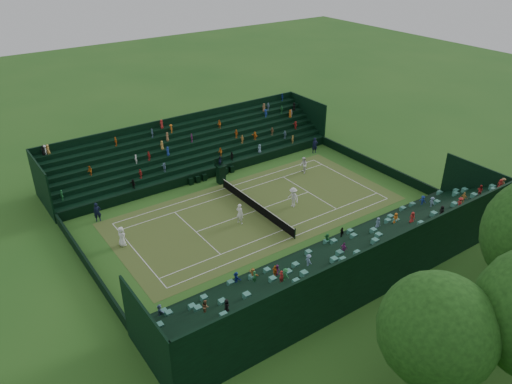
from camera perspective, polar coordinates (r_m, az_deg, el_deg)
ground at (r=46.79m, az=0.00°, el=-2.16°), size 160.00×160.00×0.00m
court_surface at (r=46.79m, az=0.00°, el=-2.15°), size 12.97×26.77×0.01m
perimeter_wall_north at (r=56.15m, az=13.42°, el=3.07°), size 17.17×0.20×1.00m
perimeter_wall_south at (r=41.04m, az=-18.67°, el=-7.91°), size 17.17×0.20×1.00m
perimeter_wall_east at (r=40.96m, az=6.87°, el=-6.48°), size 0.20×31.77×1.00m
perimeter_wall_west at (r=52.90m, az=-5.28°, el=2.15°), size 0.20×31.77×1.00m
north_grandstand at (r=37.98m, az=11.14°, el=-8.06°), size 6.60×32.00×4.90m
south_grandstand at (r=55.81m, az=-7.50°, el=4.65°), size 6.60×32.00×4.90m
tennis_net at (r=46.53m, az=0.00°, el=-1.60°), size 11.67×0.10×1.06m
umpire_chair at (r=51.37m, az=-4.05°, el=2.33°), size 0.95×0.95×3.00m
courtside_chairs at (r=52.83m, az=-5.11°, el=1.98°), size 0.48×5.45×1.04m
player_near_west at (r=42.93m, az=-15.09°, el=-4.94°), size 1.01×0.82×1.79m
player_near_east at (r=44.41m, az=-1.86°, el=-2.49°), size 0.85×0.72×1.99m
player_far_west at (r=53.77m, az=5.46°, el=3.06°), size 1.06×0.94×1.81m
player_far_east at (r=47.14m, az=4.27°, el=-0.60°), size 1.36×0.89×1.99m
line_judge_north at (r=58.79m, az=6.74°, el=5.31°), size 0.60×0.77×1.87m
line_judge_south at (r=47.02m, az=-17.68°, el=-2.20°), size 0.58×0.74×1.81m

